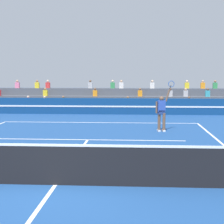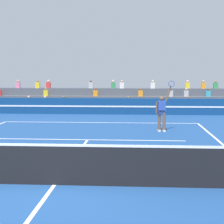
{
  "view_description": "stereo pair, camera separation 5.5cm",
  "coord_description": "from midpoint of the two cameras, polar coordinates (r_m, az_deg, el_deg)",
  "views": [
    {
      "loc": [
        2.03,
        -9.15,
        2.85
      ],
      "look_at": [
        0.98,
        7.33,
        1.1
      ],
      "focal_mm": 60.0,
      "sensor_mm": 36.0,
      "label": 1
    },
    {
      "loc": [
        2.08,
        -9.14,
        2.85
      ],
      "look_at": [
        0.98,
        7.33,
        1.1
      ],
      "focal_mm": 60.0,
      "sensor_mm": 36.0,
      "label": 2
    }
  ],
  "objects": [
    {
      "name": "tennis_player",
      "position": [
        18.16,
        7.5,
        0.12
      ],
      "size": [
        0.93,
        0.31,
        2.49
      ],
      "color": "brown",
      "rests_on": "ground"
    },
    {
      "name": "tennis_ball",
      "position": [
        11.35,
        6.17,
        -8.36
      ],
      "size": [
        0.07,
        0.07,
        0.07
      ],
      "primitive_type": "sphere",
      "color": "#C6DB33",
      "rests_on": "ground"
    },
    {
      "name": "tennis_net",
      "position": [
        9.65,
        -8.84,
        -7.85
      ],
      "size": [
        12.0,
        0.1,
        1.1
      ],
      "color": "#2D6B38",
      "rests_on": "ground"
    },
    {
      "name": "bleacher_stand",
      "position": [
        28.04,
        -0.59,
        1.56
      ],
      "size": [
        18.94,
        2.85,
        2.28
      ],
      "color": "#4C515B",
      "rests_on": "ground"
    },
    {
      "name": "court_lines",
      "position": [
        9.8,
        -8.79,
        -10.92
      ],
      "size": [
        11.1,
        23.9,
        0.01
      ],
      "color": "white",
      "rests_on": "ground"
    },
    {
      "name": "sponsor_banner_wall",
      "position": [
        25.52,
        -1.0,
        0.88
      ],
      "size": [
        18.0,
        0.26,
        1.1
      ],
      "color": "navy",
      "rests_on": "ground"
    },
    {
      "name": "ground_plane",
      "position": [
        9.8,
        -8.79,
        -10.94
      ],
      "size": [
        120.0,
        120.0,
        0.0
      ],
      "primitive_type": "plane",
      "color": "navy"
    }
  ]
}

